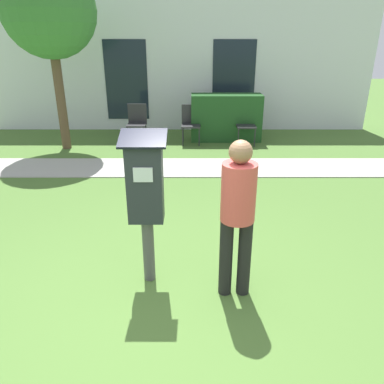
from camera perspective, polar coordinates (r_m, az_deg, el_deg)
The scene contains 10 objects.
ground_plane at distance 3.79m, azimuth -4.74°, elevation -16.71°, with size 40.00×40.00×0.00m, color #476B2D.
sidewalk at distance 7.33m, azimuth -2.19°, elevation 3.77°, with size 12.00×1.10×0.02m.
building_facade at distance 10.28m, azimuth -1.55°, elevation 18.35°, with size 10.00×0.26×3.20m.
parking_meter at distance 3.64m, azimuth -6.85°, elevation 0.26°, with size 0.44×0.31×1.59m.
person_standing at distance 3.46m, azimuth 7.22°, elevation -2.62°, with size 0.32×0.32×1.58m.
outdoor_chair_left at distance 9.13m, azimuth -8.11°, elevation 10.77°, with size 0.44×0.44×0.90m.
outdoor_chair_middle at distance 8.95m, azimuth 0.11°, elevation 10.76°, with size 0.44×0.44×0.90m.
outdoor_chair_right at distance 9.00m, azimuth 8.45°, elevation 10.58°, with size 0.44×0.44×0.90m.
hedge_row at distance 9.28m, azimuth 5.48°, elevation 11.23°, with size 1.69×0.60×1.10m.
tree at distance 8.81m, azimuth -20.68°, elevation 24.40°, with size 1.90×1.90×3.82m.
Camera 1 is at (0.31, -2.90, 2.41)m, focal length 35.00 mm.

